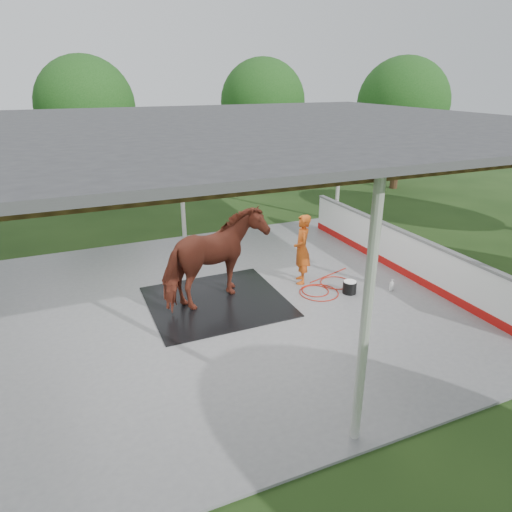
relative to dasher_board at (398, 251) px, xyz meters
name	(u,v)px	position (x,y,z in m)	size (l,w,h in m)	color
ground	(238,302)	(-4.60, 0.00, -0.59)	(100.00, 100.00, 0.00)	#1E3814
concrete_slab	(238,301)	(-4.60, 0.00, -0.57)	(12.00, 10.00, 0.05)	slate
pavilion_structure	(235,128)	(-4.60, 0.00, 3.37)	(12.60, 10.60, 4.05)	beige
dasher_board	(398,251)	(0.00, 0.00, 0.00)	(0.16, 8.00, 1.15)	#B3110E
tree_belt	(233,131)	(-4.30, 0.90, 3.20)	(28.00, 28.00, 5.80)	#382314
rubber_mat	(217,301)	(-5.07, 0.13, -0.53)	(3.05, 2.86, 0.02)	black
horse	(215,259)	(-5.07, 0.13, 0.54)	(1.14, 2.50, 2.11)	maroon
handler	(302,249)	(-2.74, 0.34, 0.34)	(0.64, 0.42, 1.77)	#D45416
wash_bucket	(350,287)	(-1.97, -0.70, -0.38)	(0.33, 0.33, 0.31)	black
soap_bottle_a	(392,285)	(-0.95, -0.98, -0.40)	(0.11, 0.11, 0.29)	silver
soap_bottle_b	(370,279)	(-1.16, -0.41, -0.43)	(0.10, 0.10, 0.22)	#338CD8
hose_coil	(324,289)	(-2.43, -0.27, -0.53)	(1.92, 1.50, 0.02)	#B21B0C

